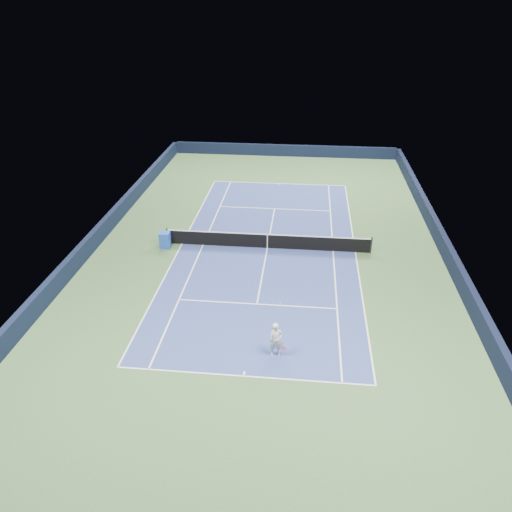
# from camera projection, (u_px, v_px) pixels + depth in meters

# --- Properties ---
(ground) EXTENTS (40.00, 40.00, 0.00)m
(ground) POSITION_uv_depth(u_px,v_px,m) (267.00, 248.00, 31.42)
(ground) COLOR #395830
(ground) RESTS_ON ground
(wall_far) EXTENTS (22.00, 0.35, 1.10)m
(wall_far) POSITION_uv_depth(u_px,v_px,m) (284.00, 150.00, 48.54)
(wall_far) COLOR black
(wall_far) RESTS_ON ground
(wall_right) EXTENTS (0.35, 40.00, 1.10)m
(wall_right) POSITION_uv_depth(u_px,v_px,m) (445.00, 248.00, 30.17)
(wall_right) COLOR black
(wall_right) RESTS_ON ground
(wall_left) EXTENTS (0.35, 40.00, 1.10)m
(wall_left) POSITION_uv_depth(u_px,v_px,m) (100.00, 232.00, 32.15)
(wall_left) COLOR black
(wall_left) RESTS_ON ground
(court_surface) EXTENTS (10.97, 23.77, 0.01)m
(court_surface) POSITION_uv_depth(u_px,v_px,m) (267.00, 248.00, 31.42)
(court_surface) COLOR navy
(court_surface) RESTS_ON ground
(baseline_far) EXTENTS (10.97, 0.08, 0.00)m
(baseline_far) POSITION_uv_depth(u_px,v_px,m) (279.00, 183.00, 41.83)
(baseline_far) COLOR white
(baseline_far) RESTS_ON ground
(baseline_near) EXTENTS (10.97, 0.08, 0.00)m
(baseline_near) POSITION_uv_depth(u_px,v_px,m) (244.00, 376.00, 20.99)
(baseline_near) COLOR white
(baseline_near) RESTS_ON ground
(sideline_doubles_right) EXTENTS (0.08, 23.77, 0.00)m
(sideline_doubles_right) POSITION_uv_depth(u_px,v_px,m) (355.00, 252.00, 30.91)
(sideline_doubles_right) COLOR white
(sideline_doubles_right) RESTS_ON ground
(sideline_doubles_left) EXTENTS (0.08, 23.77, 0.00)m
(sideline_doubles_left) POSITION_uv_depth(u_px,v_px,m) (182.00, 244.00, 31.92)
(sideline_doubles_left) COLOR white
(sideline_doubles_left) RESTS_ON ground
(sideline_singles_right) EXTENTS (0.08, 23.77, 0.00)m
(sideline_singles_right) POSITION_uv_depth(u_px,v_px,m) (333.00, 251.00, 31.04)
(sideline_singles_right) COLOR white
(sideline_singles_right) RESTS_ON ground
(sideline_singles_left) EXTENTS (0.08, 23.77, 0.00)m
(sideline_singles_left) POSITION_uv_depth(u_px,v_px,m) (203.00, 245.00, 31.79)
(sideline_singles_left) COLOR white
(sideline_singles_left) RESTS_ON ground
(service_line_far) EXTENTS (8.23, 0.08, 0.00)m
(service_line_far) POSITION_uv_depth(u_px,v_px,m) (275.00, 209.00, 37.02)
(service_line_far) COLOR white
(service_line_far) RESTS_ON ground
(service_line_near) EXTENTS (8.23, 0.08, 0.00)m
(service_line_near) POSITION_uv_depth(u_px,v_px,m) (257.00, 304.00, 25.80)
(service_line_near) COLOR white
(service_line_near) RESTS_ON ground
(center_service_line) EXTENTS (0.08, 12.80, 0.00)m
(center_service_line) POSITION_uv_depth(u_px,v_px,m) (267.00, 248.00, 31.41)
(center_service_line) COLOR white
(center_service_line) RESTS_ON ground
(center_mark_far) EXTENTS (0.08, 0.30, 0.00)m
(center_mark_far) POSITION_uv_depth(u_px,v_px,m) (279.00, 184.00, 41.70)
(center_mark_far) COLOR white
(center_mark_far) RESTS_ON ground
(center_mark_near) EXTENTS (0.08, 0.30, 0.00)m
(center_mark_near) POSITION_uv_depth(u_px,v_px,m) (244.00, 374.00, 21.12)
(center_mark_near) COLOR white
(center_mark_near) RESTS_ON ground
(tennis_net) EXTENTS (12.90, 0.10, 1.07)m
(tennis_net) POSITION_uv_depth(u_px,v_px,m) (267.00, 241.00, 31.18)
(tennis_net) COLOR black
(tennis_net) RESTS_ON ground
(sponsor_cube) EXTENTS (0.65, 0.59, 1.03)m
(sponsor_cube) POSITION_uv_depth(u_px,v_px,m) (165.00, 240.00, 31.25)
(sponsor_cube) COLOR #1D4AB3
(sponsor_cube) RESTS_ON ground
(tennis_player) EXTENTS (0.81, 1.31, 2.15)m
(tennis_player) POSITION_uv_depth(u_px,v_px,m) (276.00, 340.00, 21.83)
(tennis_player) COLOR silver
(tennis_player) RESTS_ON ground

